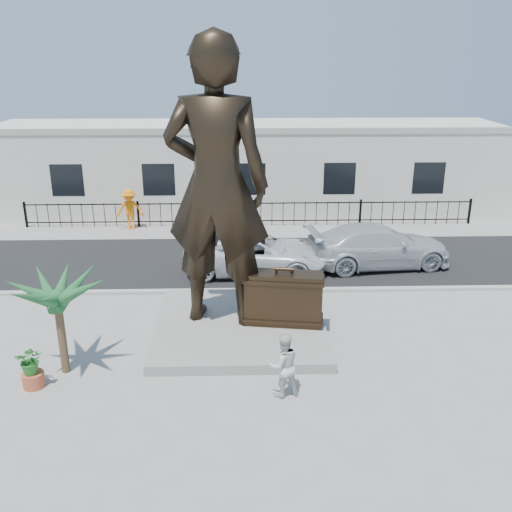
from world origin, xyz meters
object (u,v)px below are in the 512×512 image
Objects in this scene: statue at (216,185)px; car_white at (256,253)px; tourist at (283,365)px; suitcase at (284,298)px.

car_white is (1.28, 4.67, -3.78)m from statue.
statue is at bearing 168.22° from car_white.
tourist is at bearing 125.17° from statue.
tourist is (-0.26, -3.44, -0.27)m from suitcase.
statue is 6.14m from car_white.
car_white is at bearing 106.56° from suitcase.
car_white is (-0.71, 5.09, -0.35)m from suitcase.
car_white is (-0.45, 8.53, -0.08)m from tourist.
suitcase is 1.37× the size of tourist.
tourist is 8.54m from car_white.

